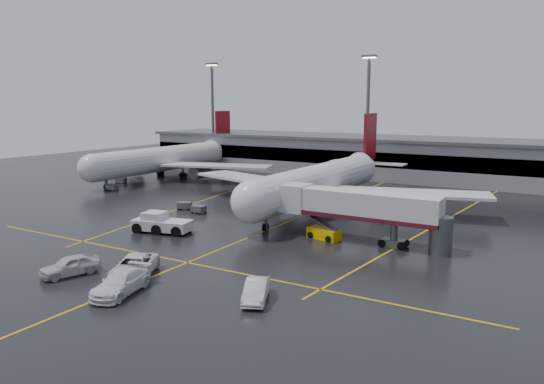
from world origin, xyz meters
The scene contains 22 objects.
ground centered at (0.00, 0.00, 0.00)m, with size 220.00×220.00×0.00m, color black.
apron_line_centre centered at (0.00, 0.00, 0.01)m, with size 0.25×90.00×0.02m, color gold.
apron_line_stop centered at (0.00, -22.00, 0.01)m, with size 60.00×0.25×0.02m, color gold.
apron_line_left centered at (-20.00, 10.00, 0.01)m, with size 0.25×70.00×0.02m, color gold.
apron_line_right centered at (18.00, 10.00, 0.01)m, with size 0.25×70.00×0.02m, color gold.
terminal centered at (0.00, 47.93, 4.32)m, with size 122.00×19.00×8.60m.
light_mast_left centered at (-45.00, 42.00, 14.47)m, with size 3.00×1.20×25.45m.
light_mast_mid centered at (-5.00, 42.00, 14.47)m, with size 3.00×1.20×25.45m.
main_airliner centered at (0.00, 9.70, 4.21)m, with size 48.80×45.60×14.10m.
second_airliner centered at (-42.00, 21.70, 4.21)m, with size 48.80×45.60×14.10m.
jet_bridge centered at (11.87, -6.00, 3.93)m, with size 19.90×3.40×6.05m.
pushback_tractor centered at (-10.80, -14.11, 1.03)m, with size 7.72×4.49×2.59m.
belt_loader centered at (7.86, -6.69, 0.63)m, with size 4.34×2.73×2.56m.
service_van_a centered at (-1.50, -27.66, 0.95)m, with size 3.15×6.83×1.90m, color white.
service_van_b centered at (0.66, -31.31, 0.93)m, with size 2.61×6.41×1.86m, color white.
service_van_c centered at (11.17, -26.81, 0.82)m, with size 1.74×4.98×1.64m, color silver.
service_van_d centered at (-6.88, -30.38, 0.92)m, with size 2.16×5.38×1.83m, color silver.
baggage_cart_a centered at (-13.77, -3.00, 0.63)m, with size 2.08×1.43×1.12m.
baggage_cart_b centered at (-17.29, -1.98, 0.63)m, with size 2.34×1.94×1.12m.
baggage_cart_c centered at (-11.27, 6.53, 0.63)m, with size 2.17×1.59×1.12m.
baggage_cart_d centered at (-44.92, 11.30, 0.63)m, with size 2.31×1.88×1.12m.
baggage_cart_e centered at (-39.99, 4.51, 0.63)m, with size 2.21×1.65×1.12m.
Camera 1 is at (32.07, -59.67, 15.63)m, focal length 33.58 mm.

